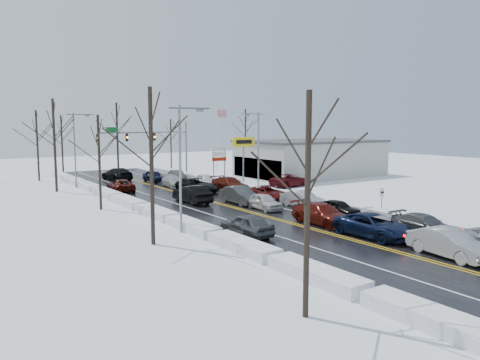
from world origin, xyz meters
TOP-DOWN VIEW (x-y plane):
  - ground at (0.00, 0.00)m, footprint 160.00×160.00m
  - road_surface at (0.00, 2.00)m, footprint 14.00×84.00m
  - snow_bank_left at (-7.60, 2.00)m, footprint 1.52×72.00m
  - snow_bank_right at (7.60, 2.00)m, footprint 1.52×72.00m
  - traffic_signal_mast at (3.45, 27.99)m, footprint 13.28×0.39m
  - tires_plus_sign at (10.50, 15.99)m, footprint 3.20×0.34m
  - used_vehicles_sign at (10.50, 22.00)m, footprint 2.20×0.22m
  - speed_limit_sign at (8.20, -8.00)m, footprint 0.55×0.09m
  - flagpole at (15.17, 30.00)m, footprint 1.87×1.20m
  - dealership_building at (23.98, 18.00)m, footprint 20.40×12.40m
  - streetlight_ne at (8.30, 10.00)m, footprint 3.20×0.25m
  - streetlight_sw at (-8.30, -4.00)m, footprint 3.20×0.25m
  - streetlight_nw at (-8.30, 24.00)m, footprint 3.20×0.25m
  - tree_left_a at (-11.00, -20.00)m, footprint 3.60×3.60m
  - tree_left_b at (-11.50, -6.00)m, footprint 4.00×4.00m
  - tree_left_c at (-10.50, 8.00)m, footprint 3.40×3.40m
  - tree_left_d at (-11.20, 22.00)m, footprint 4.20×4.20m
  - tree_left_e at (-10.80, 34.00)m, footprint 3.80×3.80m
  - tree_far_b at (-6.00, 41.00)m, footprint 3.60×3.60m
  - tree_far_c at (2.00, 39.00)m, footprint 4.40×4.40m
  - tree_far_d at (12.00, 40.50)m, footprint 3.40×3.40m
  - tree_far_e at (28.00, 41.00)m, footprint 4.20×4.20m
  - queued_car_1 at (1.59, -18.31)m, footprint 2.30×5.17m
  - queued_car_2 at (1.80, -12.62)m, footprint 2.71×5.78m
  - queued_car_3 at (1.76, -7.59)m, footprint 2.34×5.57m
  - queued_car_4 at (1.76, -0.16)m, footprint 1.88×4.32m
  - queued_car_5 at (1.68, 3.61)m, footprint 1.94×5.14m
  - queued_car_6 at (1.87, 12.62)m, footprint 3.30×5.95m
  - queued_car_7 at (1.56, 18.17)m, footprint 2.39×4.88m
  - queued_car_8 at (1.70, 24.19)m, footprint 1.92×4.47m
  - queued_car_11 at (5.22, -14.16)m, footprint 2.02×4.94m
  - queued_car_12 at (5.21, -5.96)m, footprint 1.83×4.09m
  - queued_car_13 at (5.36, -1.30)m, footprint 1.94×4.72m
  - queued_car_14 at (5.24, 3.74)m, footprint 2.90×5.47m
  - queued_car_15 at (5.41, 11.28)m, footprint 2.54×5.65m
  - queued_car_16 at (5.09, 16.17)m, footprint 2.43×4.81m
  - queued_car_17 at (5.14, 24.34)m, footprint 1.98×4.26m
  - oncoming_car_0 at (-1.94, 6.65)m, footprint 1.89×5.25m
  - oncoming_car_1 at (-5.10, 18.06)m, footprint 2.76×5.23m
  - oncoming_car_2 at (-1.76, 28.76)m, footprint 3.09×6.15m
  - oncoming_car_3 at (-5.18, -7.40)m, footprint 2.10×4.62m
  - parked_car_0 at (13.83, 10.57)m, footprint 5.84×3.20m
  - parked_car_1 at (17.03, 16.16)m, footprint 2.33×5.26m
  - parked_car_2 at (15.11, 22.27)m, footprint 2.21×4.91m

SIDE VIEW (x-z plane):
  - ground at x=0.00m, z-range 0.00..0.00m
  - snow_bank_left at x=-7.60m, z-range -0.33..0.33m
  - snow_bank_right at x=7.60m, z-range -0.33..0.33m
  - queued_car_1 at x=1.59m, z-range -0.83..0.83m
  - queued_car_2 at x=1.80m, z-range -0.80..0.80m
  - queued_car_3 at x=1.76m, z-range -0.80..0.80m
  - queued_car_4 at x=1.76m, z-range -0.72..0.72m
  - queued_car_5 at x=1.68m, z-range -0.84..0.84m
  - queued_car_6 at x=1.87m, z-range -0.79..0.79m
  - queued_car_7 at x=1.56m, z-range -0.68..0.68m
  - queued_car_8 at x=1.70m, z-range -0.75..0.75m
  - queued_car_11 at x=5.22m, z-range -0.72..0.72m
  - queued_car_12 at x=5.21m, z-range -0.68..0.68m
  - queued_car_13 at x=5.36m, z-range -0.76..0.76m
  - queued_car_14 at x=5.24m, z-range -0.73..0.73m
  - queued_car_15 at x=5.41m, z-range -0.80..0.80m
  - queued_car_16 at x=5.09m, z-range -0.79..0.79m
  - queued_car_17 at x=5.14m, z-range -0.68..0.68m
  - oncoming_car_0 at x=-1.94m, z-range -0.86..0.86m
  - oncoming_car_1 at x=-5.10m, z-range -0.70..0.70m
  - oncoming_car_2 at x=-1.76m, z-range -0.86..0.86m
  - oncoming_car_3 at x=-5.18m, z-range -0.77..0.77m
  - parked_car_0 at x=13.83m, z-range -0.77..0.77m
  - parked_car_1 at x=17.03m, z-range -0.75..0.75m
  - parked_car_2 at x=15.11m, z-range -0.82..0.82m
  - road_surface at x=0.00m, z-range 0.00..0.01m
  - speed_limit_sign at x=8.20m, z-range 0.46..2.81m
  - dealership_building at x=23.98m, z-range 0.01..5.31m
  - used_vehicles_sign at x=10.50m, z-range 0.99..5.64m
  - tires_plus_sign at x=10.50m, z-range 1.99..7.99m
  - streetlight_ne at x=8.30m, z-range 0.81..9.81m
  - streetlight_sw at x=-8.30m, z-range 0.81..9.81m
  - streetlight_nw at x=-8.30m, z-range 0.81..9.81m
  - traffic_signal_mast at x=3.45m, z-range 1.48..9.48m
  - flagpole at x=15.17m, z-range 0.93..10.93m
  - tree_left_c at x=-10.50m, z-range 1.69..10.19m
  - tree_far_d at x=12.00m, z-range 1.69..10.19m
  - tree_left_a at x=-11.00m, z-range 1.79..10.79m
  - tree_far_b at x=-6.00m, z-range 1.79..10.79m
  - tree_left_e at x=-10.80m, z-range 1.89..11.39m
  - tree_left_b at x=-11.50m, z-range 1.99..11.99m
  - tree_left_d at x=-11.20m, z-range 2.08..12.58m
  - tree_far_e at x=28.00m, z-range 2.08..12.58m
  - tree_far_c at x=2.00m, z-range 2.18..13.18m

